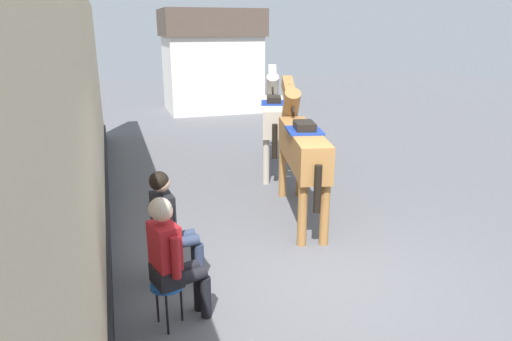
% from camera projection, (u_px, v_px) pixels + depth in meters
% --- Properties ---
extents(ground_plane, '(40.00, 40.00, 0.00)m').
position_uv_depth(ground_plane, '(246.00, 195.00, 8.21)').
color(ground_plane, '#56565B').
extents(pub_facade_wall, '(0.34, 14.00, 3.40)m').
position_uv_depth(pub_facade_wall, '(84.00, 142.00, 5.64)').
color(pub_facade_wall, '#CCB793').
rests_on(pub_facade_wall, ground_plane).
extents(distant_cottage, '(3.40, 2.60, 3.50)m').
position_uv_depth(distant_cottage, '(212.00, 60.00, 16.19)').
color(distant_cottage, silver).
rests_on(distant_cottage, ground_plane).
extents(seated_visitor_near, '(0.61, 0.48, 1.39)m').
position_uv_depth(seated_visitor_near, '(172.00, 255.00, 4.44)').
color(seated_visitor_near, '#194C99').
rests_on(seated_visitor_near, ground_plane).
extents(seated_visitor_far, '(0.61, 0.49, 1.39)m').
position_uv_depth(seated_visitor_far, '(169.00, 222.00, 5.20)').
color(seated_visitor_far, gold).
rests_on(seated_visitor_far, ground_plane).
extents(saddled_horse_near, '(0.96, 2.95, 2.06)m').
position_uv_depth(saddled_horse_near, '(301.00, 145.00, 7.05)').
color(saddled_horse_near, '#9E6B38').
rests_on(saddled_horse_near, ground_plane).
extents(saddled_horse_far, '(1.23, 2.88, 2.06)m').
position_uv_depth(saddled_horse_far, '(273.00, 114.00, 9.53)').
color(saddled_horse_far, '#B2A899').
rests_on(saddled_horse_far, ground_plane).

